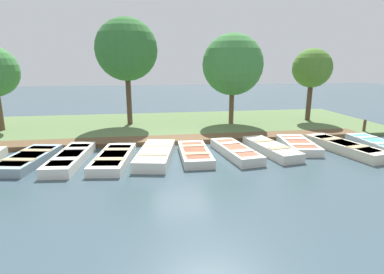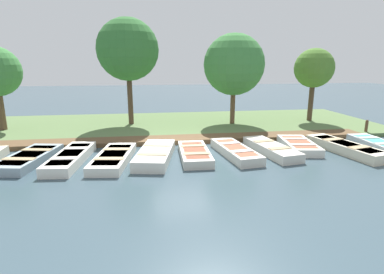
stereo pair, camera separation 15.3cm
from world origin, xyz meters
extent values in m
plane|color=#384C56|center=(0.00, 0.00, 0.00)|extent=(80.00, 80.00, 0.00)
cube|color=#567042|center=(-5.00, 0.00, 0.10)|extent=(8.00, 24.00, 0.19)
cube|color=brown|center=(-1.55, 0.00, 0.10)|extent=(1.21, 18.55, 0.20)
cube|color=#8C9EA8|center=(0.75, -5.80, 0.16)|extent=(3.22, 1.79, 0.33)
cube|color=#994C33|center=(0.75, -5.80, 0.31)|extent=(2.63, 1.42, 0.03)
cube|color=tan|center=(1.32, -5.91, 0.34)|extent=(0.51, 1.18, 0.03)
cube|color=tan|center=(0.18, -5.69, 0.34)|extent=(0.51, 1.18, 0.03)
cube|color=silver|center=(0.92, -4.26, 0.18)|extent=(3.50, 1.31, 0.36)
cube|color=#6B7F51|center=(0.92, -4.26, 0.35)|extent=(2.87, 1.03, 0.03)
cube|color=beige|center=(1.57, -4.32, 0.37)|extent=(0.43, 0.94, 0.03)
cube|color=beige|center=(0.28, -4.20, 0.37)|extent=(0.43, 0.94, 0.03)
cube|color=silver|center=(1.13, -2.67, 0.16)|extent=(3.35, 1.58, 0.32)
cube|color=beige|center=(1.13, -2.67, 0.31)|extent=(2.74, 1.25, 0.03)
cube|color=tan|center=(1.74, -2.75, 0.34)|extent=(0.46, 1.09, 0.03)
cube|color=tan|center=(0.53, -2.59, 0.34)|extent=(0.46, 1.09, 0.03)
cube|color=silver|center=(1.04, -1.10, 0.20)|extent=(3.35, 1.78, 0.40)
cube|color=teal|center=(1.04, -1.10, 0.38)|extent=(2.74, 1.41, 0.03)
cube|color=tan|center=(1.63, -1.22, 0.41)|extent=(0.52, 1.13, 0.03)
cube|color=tan|center=(0.45, -0.99, 0.41)|extent=(0.52, 1.13, 0.03)
cube|color=beige|center=(1.03, 0.43, 0.16)|extent=(2.92, 1.19, 0.33)
cube|color=#994C33|center=(1.03, 0.43, 0.31)|extent=(2.39, 0.93, 0.03)
cube|color=tan|center=(1.58, 0.41, 0.34)|extent=(0.32, 1.02, 0.03)
cube|color=tan|center=(0.48, 0.45, 0.34)|extent=(0.32, 1.02, 0.03)
cube|color=beige|center=(0.98, 2.11, 0.18)|extent=(3.26, 1.41, 0.35)
cube|color=#994C33|center=(0.98, 2.11, 0.34)|extent=(2.67, 1.12, 0.03)
cube|color=beige|center=(1.58, 2.19, 0.37)|extent=(0.44, 0.94, 0.03)
cube|color=beige|center=(0.39, 2.02, 0.37)|extent=(0.44, 0.94, 0.03)
cube|color=beige|center=(0.87, 3.66, 0.18)|extent=(3.27, 1.46, 0.36)
cube|color=beige|center=(0.87, 3.66, 0.35)|extent=(2.68, 1.16, 0.03)
cube|color=tan|center=(1.46, 3.76, 0.37)|extent=(0.45, 0.93, 0.03)
cube|color=tan|center=(0.28, 3.57, 0.37)|extent=(0.45, 0.93, 0.03)
cube|color=silver|center=(0.48, 5.09, 0.16)|extent=(2.76, 1.57, 0.33)
cube|color=#994C33|center=(0.48, 5.09, 0.32)|extent=(2.25, 1.24, 0.03)
cube|color=beige|center=(0.97, 5.01, 0.34)|extent=(0.42, 1.13, 0.03)
cube|color=beige|center=(-0.01, 5.16, 0.34)|extent=(0.42, 1.13, 0.03)
cube|color=beige|center=(1.21, 6.76, 0.20)|extent=(3.67, 1.69, 0.39)
cube|color=#4C709E|center=(1.21, 6.76, 0.38)|extent=(3.00, 1.35, 0.03)
cube|color=tan|center=(1.87, 6.90, 0.41)|extent=(0.53, 0.96, 0.03)
cube|color=tan|center=(0.55, 6.63, 0.41)|extent=(0.53, 0.96, 0.03)
cube|color=#B2BCC1|center=(0.96, 8.42, 0.19)|extent=(2.75, 1.09, 0.37)
cube|color=teal|center=(0.96, 8.42, 0.36)|extent=(2.26, 0.85, 0.03)
cube|color=beige|center=(0.44, 8.44, 0.39)|extent=(0.30, 0.93, 0.03)
cylinder|color=brown|center=(-1.44, 9.77, 0.36)|extent=(0.15, 0.15, 0.72)
sphere|color=brown|center=(-1.44, 9.77, 0.75)|extent=(0.13, 0.13, 0.13)
cylinder|color=brown|center=(-4.63, -8.98, 1.26)|extent=(0.37, 0.37, 2.52)
cylinder|color=#4C3828|center=(-5.24, -2.33, 1.71)|extent=(0.29, 0.29, 3.42)
sphere|color=#337033|center=(-5.24, -2.33, 4.36)|extent=(3.41, 3.41, 3.41)
cylinder|color=brown|center=(-4.61, 3.54, 1.30)|extent=(0.28, 0.28, 2.60)
sphere|color=#3D7F3D|center=(-4.61, 3.54, 3.55)|extent=(3.44, 3.44, 3.44)
cylinder|color=#4C3828|center=(-4.81, 8.51, 1.36)|extent=(0.29, 0.29, 2.71)
sphere|color=#4C7A2D|center=(-4.81, 8.51, 3.35)|extent=(2.31, 2.31, 2.31)
camera|label=1|loc=(12.15, -1.43, 3.63)|focal=28.00mm
camera|label=2|loc=(12.18, -1.28, 3.63)|focal=28.00mm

